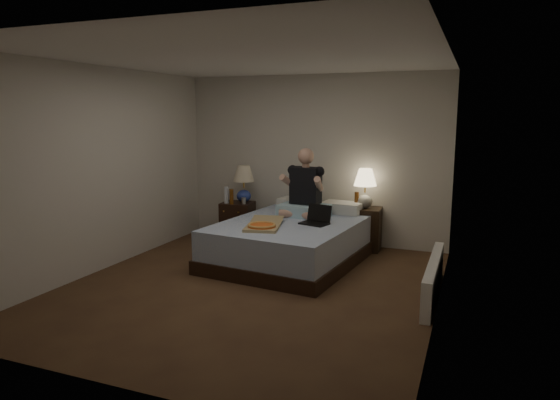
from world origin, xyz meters
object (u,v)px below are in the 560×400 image
at_px(soda_can, 244,201).
at_px(laptop, 314,215).
at_px(lamp_left, 244,184).
at_px(beer_bottle_left, 232,197).
at_px(radiator, 433,278).
at_px(nightstand_right, 364,229).
at_px(bed, 292,241).
at_px(water_bottle, 226,195).
at_px(person, 304,183).
at_px(nightstand_left, 238,222).
at_px(lamp_right, 365,188).
at_px(pizza_box, 262,226).
at_px(beer_bottle_right, 357,200).

relative_size(soda_can, laptop, 0.29).
relative_size(lamp_left, soda_can, 5.60).
bearing_deg(beer_bottle_left, radiator, -22.01).
relative_size(nightstand_right, radiator, 0.38).
bearing_deg(bed, soda_can, 154.12).
relative_size(bed, radiator, 1.34).
height_order(nightstand_right, water_bottle, water_bottle).
relative_size(water_bottle, person, 0.27).
relative_size(nightstand_left, laptop, 1.75).
distance_m(nightstand_right, water_bottle, 2.10).
bearing_deg(beer_bottle_left, nightstand_left, 84.35).
bearing_deg(beer_bottle_left, laptop, -22.44).
distance_m(lamp_left, lamp_right, 1.83).
height_order(nightstand_left, radiator, nightstand_left).
bearing_deg(nightstand_right, water_bottle, -174.15).
distance_m(laptop, pizza_box, 0.72).
bearing_deg(water_bottle, lamp_left, 43.88).
bearing_deg(water_bottle, lamp_right, 9.46).
bearing_deg(bed, laptop, -4.28).
height_order(lamp_left, beer_bottle_right, lamp_left).
relative_size(beer_bottle_right, laptop, 0.68).
xyz_separation_m(nightstand_right, soda_can, (-1.76, -0.30, 0.34)).
relative_size(lamp_right, beer_bottle_right, 2.43).
bearing_deg(laptop, soda_can, 167.89).
relative_size(beer_bottle_left, laptop, 0.68).
bearing_deg(lamp_right, water_bottle, -170.54).
bearing_deg(beer_bottle_left, pizza_box, -48.81).
distance_m(water_bottle, soda_can, 0.28).
distance_m(soda_can, pizza_box, 1.46).
bearing_deg(bed, person, 91.52).
bearing_deg(pizza_box, laptop, 31.90).
height_order(nightstand_left, beer_bottle_left, beer_bottle_left).
bearing_deg(lamp_right, radiator, -55.65).
relative_size(beer_bottle_left, pizza_box, 0.30).
distance_m(bed, beer_bottle_right, 1.19).
bearing_deg(pizza_box, soda_can, 110.85).
relative_size(bed, lamp_left, 3.84).
relative_size(lamp_left, beer_bottle_right, 2.43).
distance_m(beer_bottle_right, laptop, 1.01).
distance_m(lamp_left, laptop, 1.65).
bearing_deg(beer_bottle_left, soda_can, 25.02).
relative_size(lamp_right, radiator, 0.35).
xyz_separation_m(bed, radiator, (1.85, -0.66, -0.07)).
xyz_separation_m(lamp_right, water_bottle, (-2.03, -0.34, -0.16)).
xyz_separation_m(water_bottle, laptop, (1.60, -0.66, -0.06)).
xyz_separation_m(lamp_right, beer_bottle_left, (-1.92, -0.38, -0.17)).
height_order(nightstand_right, radiator, nightstand_right).
height_order(bed, person, person).
xyz_separation_m(bed, lamp_right, (0.76, 0.93, 0.62)).
relative_size(nightstand_right, soda_can, 6.05).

